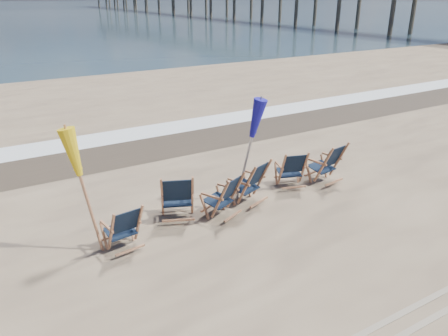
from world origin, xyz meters
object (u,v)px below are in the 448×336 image
object	(u,v)px
beach_chair_0	(139,224)
beach_chair_3	(262,179)
beach_chair_1	(193,197)
beach_chair_2	(236,192)
umbrella_blue	(248,122)
umbrella_yellow	(81,159)
beach_chair_4	(304,169)
beach_chair_5	(339,161)

from	to	relation	value
beach_chair_0	beach_chair_3	size ratio (longest dim) A/B	0.90
beach_chair_1	beach_chair_2	distance (m)	0.95
beach_chair_0	umbrella_blue	world-z (taller)	umbrella_blue
umbrella_yellow	umbrella_blue	distance (m)	3.60
beach_chair_3	beach_chair_4	bearing A→B (deg)	161.44
umbrella_blue	beach_chair_1	bearing A→B (deg)	-170.10
beach_chair_0	beach_chair_2	xyz separation A→B (m)	(2.24, 0.23, 0.03)
beach_chair_3	beach_chair_5	xyz separation A→B (m)	(2.26, -0.08, 0.01)
beach_chair_4	beach_chair_5	world-z (taller)	beach_chair_5
beach_chair_0	beach_chair_4	distance (m)	4.37
beach_chair_1	beach_chair_5	distance (m)	4.05
umbrella_blue	beach_chair_0	bearing A→B (deg)	-166.73
beach_chair_0	beach_chair_3	world-z (taller)	beach_chair_3
beach_chair_3	umbrella_yellow	bearing A→B (deg)	-19.39
beach_chair_1	beach_chair_3	size ratio (longest dim) A/B	1.02
beach_chair_0	umbrella_blue	size ratio (longest dim) A/B	0.40
beach_chair_1	umbrella_yellow	xyz separation A→B (m)	(-2.09, -0.00, 1.25)
umbrella_blue	beach_chair_3	bearing A→B (deg)	-34.67
umbrella_yellow	umbrella_blue	world-z (taller)	umbrella_blue
beach_chair_3	umbrella_blue	world-z (taller)	umbrella_blue
beach_chair_0	umbrella_blue	xyz separation A→B (m)	(2.80, 0.66, 1.37)
beach_chair_4	beach_chair_3	bearing A→B (deg)	19.95
beach_chair_0	beach_chair_3	distance (m)	3.13
beach_chair_4	umbrella_yellow	distance (m)	5.29
umbrella_yellow	beach_chair_4	bearing A→B (deg)	1.21
beach_chair_0	umbrella_blue	bearing A→B (deg)	-173.93
beach_chair_0	beach_chair_3	bearing A→B (deg)	-178.68
beach_chair_5	beach_chair_2	bearing A→B (deg)	-6.74
beach_chair_0	beach_chair_1	world-z (taller)	beach_chair_1
beach_chair_4	beach_chair_2	bearing A→B (deg)	25.60
beach_chair_1	beach_chair_2	bearing A→B (deg)	-167.91
umbrella_yellow	beach_chair_1	bearing A→B (deg)	0.10
beach_chair_4	umbrella_blue	size ratio (longest dim) A/B	0.42
beach_chair_0	umbrella_yellow	xyz separation A→B (m)	(-0.78, 0.40, 1.31)
beach_chair_5	umbrella_yellow	bearing A→B (deg)	-9.70
beach_chair_2	beach_chair_5	world-z (taller)	beach_chair_5
beach_chair_3	umbrella_blue	distance (m)	1.36
beach_chair_1	umbrella_blue	world-z (taller)	umbrella_blue
beach_chair_0	beach_chair_5	world-z (taller)	beach_chair_5
beach_chair_1	beach_chair_5	size ratio (longest dim) A/B	1.00
beach_chair_2	umbrella_yellow	bearing A→B (deg)	-26.94
beach_chair_1	beach_chair_2	xyz separation A→B (m)	(0.94, -0.17, -0.04)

